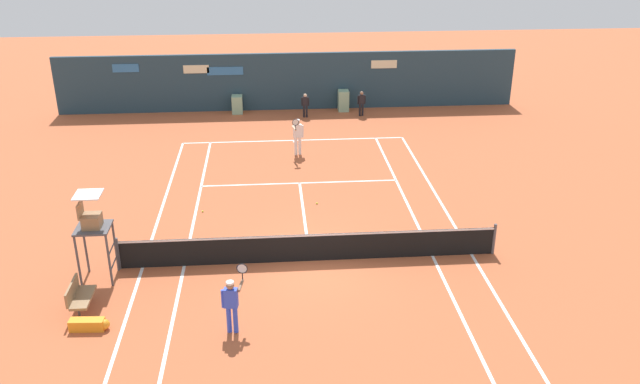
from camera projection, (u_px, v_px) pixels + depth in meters
name	position (u px, v px, depth m)	size (l,w,h in m)	color
ground_plane	(309.00, 252.00, 21.75)	(80.00, 80.00, 0.01)	#B25633
tennis_net	(310.00, 247.00, 21.02)	(12.10, 0.10, 1.07)	#4C4C51
sponsor_back_wall	(289.00, 82.00, 36.10)	(25.00, 1.02, 3.11)	#233D4C
umpire_chair	(92.00, 224.00, 19.50)	(1.00, 1.00, 2.83)	#47474C
player_bench	(79.00, 295.00, 18.45)	(0.54, 1.22, 0.88)	#38383D
equipment_bag	(91.00, 325.00, 17.76)	(1.08, 0.36, 0.32)	orange
player_on_baseline	(298.00, 134.00, 29.69)	(0.54, 0.78, 1.88)	white
player_near_side	(232.00, 301.00, 17.38)	(0.71, 0.65, 1.80)	blue
ball_kid_left_post	(361.00, 102.00, 35.23)	(0.45, 0.21, 1.35)	black
ball_kid_right_post	(305.00, 104.00, 35.02)	(0.43, 0.21, 1.29)	black
tennis_ball_near_service_line	(203.00, 211.00, 24.53)	(0.07, 0.07, 0.07)	#CCE033
tennis_ball_by_sideline	(317.00, 203.00, 25.18)	(0.07, 0.07, 0.07)	#CCE033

